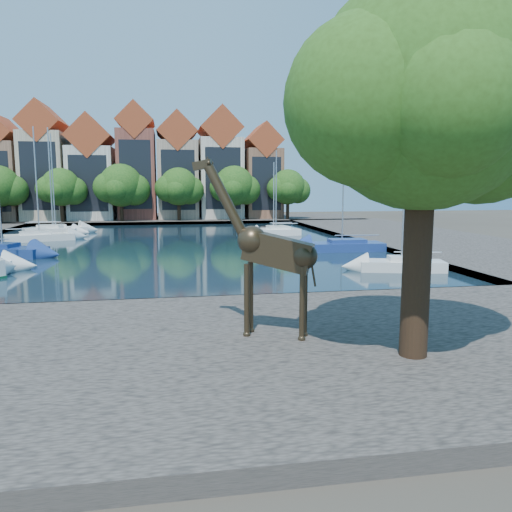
{
  "coord_description": "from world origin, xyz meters",
  "views": [
    {
      "loc": [
        0.55,
        -22.07,
        5.42
      ],
      "look_at": [
        4.05,
        -2.0,
        2.55
      ],
      "focal_mm": 35.0,
      "sensor_mm": 36.0,
      "label": 1
    }
  ],
  "objects": [
    {
      "name": "sailboat_right_a",
      "position": [
        15.0,
        7.07,
        0.61
      ],
      "size": [
        5.55,
        3.05,
        10.56
      ],
      "color": "silver",
      "rests_on": "water_basin"
    },
    {
      "name": "sailboat_left_c",
      "position": [
        -12.0,
        29.46,
        0.61
      ],
      "size": [
        6.67,
        4.22,
        10.95
      ],
      "color": "silver",
      "rests_on": "water_basin"
    },
    {
      "name": "far_quay",
      "position": [
        0.0,
        56.0,
        0.25
      ],
      "size": [
        60.0,
        16.0,
        0.5
      ],
      "primitive_type": "cube",
      "color": "#544F49",
      "rests_on": "ground"
    },
    {
      "name": "townhouse_east_end",
      "position": [
        15.0,
        55.99,
        7.11
      ],
      "size": [
        5.44,
        9.18,
        14.43
      ],
      "color": "brown",
      "rests_on": "far_quay"
    },
    {
      "name": "sailboat_right_b",
      "position": [
        14.62,
        17.1,
        0.63
      ],
      "size": [
        6.88,
        2.68,
        12.19
      ],
      "color": "navy",
      "rests_on": "water_basin"
    },
    {
      "name": "sailboat_right_d",
      "position": [
        12.0,
        32.14,
        0.61
      ],
      "size": [
        4.75,
        2.05,
        7.92
      ],
      "color": "silver",
      "rests_on": "water_basin"
    },
    {
      "name": "townhouse_east_mid",
      "position": [
        8.5,
        55.99,
        8.1
      ],
      "size": [
        6.43,
        9.18,
        16.65
      ],
      "color": "beige",
      "rests_on": "far_quay"
    },
    {
      "name": "sailboat_left_e",
      "position": [
        -12.0,
        36.55,
        0.66
      ],
      "size": [
        6.97,
        4.62,
        10.99
      ],
      "color": "white",
      "rests_on": "water_basin"
    },
    {
      "name": "right_quay",
      "position": [
        25.0,
        24.0,
        0.25
      ],
      "size": [
        14.0,
        52.0,
        0.5
      ],
      "primitive_type": "cube",
      "color": "#544F49",
      "rests_on": "ground"
    },
    {
      "name": "far_tree_west",
      "position": [
        -13.91,
        50.49,
        5.08
      ],
      "size": [
        6.76,
        5.2,
        7.36
      ],
      "color": "#332114",
      "rests_on": "far_quay"
    },
    {
      "name": "far_tree_east",
      "position": [
        10.11,
        50.49,
        5.24
      ],
      "size": [
        7.54,
        5.8,
        7.84
      ],
      "color": "#332114",
      "rests_on": "far_quay"
    },
    {
      "name": "near_quay",
      "position": [
        0.0,
        -7.0,
        0.25
      ],
      "size": [
        50.0,
        14.0,
        0.5
      ],
      "primitive_type": "cube",
      "color": "#544F49",
      "rests_on": "ground"
    },
    {
      "name": "townhouse_east_inner",
      "position": [
        2.0,
        55.99,
        7.73
      ],
      "size": [
        5.94,
        9.18,
        15.79
      ],
      "color": "tan",
      "rests_on": "far_quay"
    },
    {
      "name": "sailboat_right_c",
      "position": [
        12.0,
        30.89,
        0.61
      ],
      "size": [
        5.3,
        1.99,
        9.08
      ],
      "color": "white",
      "rests_on": "water_basin"
    },
    {
      "name": "ground",
      "position": [
        0.0,
        0.0,
        0.0
      ],
      "size": [
        160.0,
        160.0,
        0.0
      ],
      "primitive_type": "plane",
      "color": "#38332B",
      "rests_on": "ground"
    },
    {
      "name": "sailboat_left_b",
      "position": [
        -12.0,
        18.26,
        0.65
      ],
      "size": [
        6.93,
        4.33,
        11.69
      ],
      "color": "navy",
      "rests_on": "water_basin"
    },
    {
      "name": "giraffe_statue",
      "position": [
        3.7,
        -6.32,
        3.35
      ],
      "size": [
        3.86,
        2.04,
        5.8
      ],
      "color": "#332819",
      "rests_on": "near_quay"
    },
    {
      "name": "townhouse_west_inner",
      "position": [
        -10.5,
        55.99,
        7.35
      ],
      "size": [
        6.43,
        9.18,
        15.15
      ],
      "color": "beige",
      "rests_on": "far_quay"
    },
    {
      "name": "plane_tree",
      "position": [
        7.62,
        -9.01,
        7.67
      ],
      "size": [
        8.32,
        6.4,
        10.62
      ],
      "color": "#332114",
      "rests_on": "near_quay"
    },
    {
      "name": "far_tree_mid_east",
      "position": [
        2.1,
        50.49,
        5.13
      ],
      "size": [
        7.02,
        5.4,
        7.52
      ],
      "color": "#332114",
      "rests_on": "far_quay"
    },
    {
      "name": "far_tree_mid_west",
      "position": [
        -5.89,
        50.49,
        5.29
      ],
      "size": [
        7.8,
        6.0,
        8.0
      ],
      "color": "#332114",
      "rests_on": "far_quay"
    },
    {
      "name": "far_tree_far_east",
      "position": [
        18.09,
        50.49,
        5.08
      ],
      "size": [
        6.76,
        5.2,
        7.36
      ],
      "color": "#332114",
      "rests_on": "far_quay"
    },
    {
      "name": "sailboat_left_d",
      "position": [
        -12.0,
        35.43,
        0.72
      ],
      "size": [
        5.84,
        2.95,
        11.52
      ],
      "color": "silver",
      "rests_on": "water_basin"
    },
    {
      "name": "water_basin",
      "position": [
        0.0,
        24.0,
        0.04
      ],
      "size": [
        38.0,
        50.0,
        0.08
      ],
      "primitive_type": "cube",
      "color": "black",
      "rests_on": "ground"
    },
    {
      "name": "townhouse_west_mid",
      "position": [
        -17.0,
        55.99,
        8.23
      ],
      "size": [
        5.94,
        9.18,
        16.79
      ],
      "color": "#B5A88B",
      "rests_on": "far_quay"
    },
    {
      "name": "townhouse_west_end",
      "position": [
        -23.0,
        55.99,
        7.36
      ],
      "size": [
        5.44,
        9.18,
        14.93
      ],
      "color": "#855F48",
      "rests_on": "far_quay"
    },
    {
      "name": "townhouse_center",
      "position": [
        -4.0,
        55.99,
        8.36
      ],
      "size": [
        5.44,
        9.18,
        16.93
      ],
      "color": "brown",
      "rests_on": "far_quay"
    }
  ]
}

